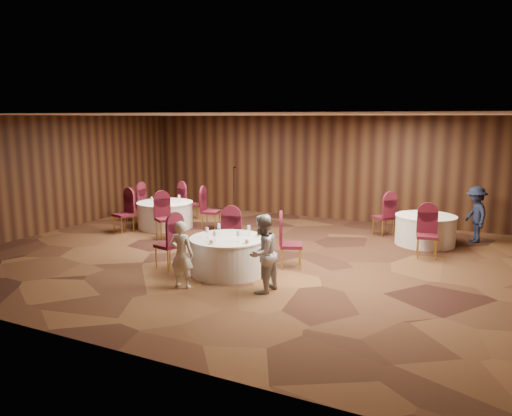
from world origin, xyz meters
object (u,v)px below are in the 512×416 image
at_px(table_main, 228,255).
at_px(table_left, 165,214).
at_px(table_right, 425,230).
at_px(woman_b, 262,254).
at_px(mic_stand, 234,202).
at_px(woman_a, 182,254).
at_px(man_c, 476,214).

bearing_deg(table_main, table_left, 141.88).
bearing_deg(table_left, table_main, -38.12).
distance_m(table_right, woman_b, 5.40).
xyz_separation_m(table_main, mic_stand, (-2.79, 5.32, 0.09)).
height_order(table_right, woman_a, woman_a).
bearing_deg(table_left, man_c, 14.36).
bearing_deg(table_left, table_right, 10.31).
relative_size(table_main, table_left, 0.98).
height_order(table_right, man_c, man_c).
bearing_deg(mic_stand, table_right, -10.19).
height_order(table_main, woman_b, woman_b).
relative_size(table_left, man_c, 1.11).
xyz_separation_m(table_right, mic_stand, (-6.07, 1.09, 0.09)).
height_order(table_left, woman_a, woman_a).
bearing_deg(mic_stand, woman_b, -57.04).
relative_size(table_left, table_right, 1.08).
xyz_separation_m(table_main, woman_a, (-0.34, -1.15, 0.26)).
distance_m(table_main, table_left, 4.78).
relative_size(table_main, woman_a, 1.23).
xyz_separation_m(table_left, woman_a, (3.42, -4.10, 0.26)).
relative_size(table_main, table_right, 1.05).
distance_m(table_left, mic_stand, 2.56).
relative_size(table_main, man_c, 1.09).
xyz_separation_m(table_main, table_left, (-3.76, 2.95, 0.00)).
distance_m(woman_b, man_c, 6.59).
relative_size(table_main, woman_b, 1.09).
bearing_deg(mic_stand, table_left, -112.16).
bearing_deg(woman_b, man_c, 157.86).
bearing_deg(table_right, mic_stand, 169.81).
xyz_separation_m(table_left, table_right, (7.03, 1.28, 0.00)).
bearing_deg(mic_stand, woman_a, -69.20).
xyz_separation_m(table_left, mic_stand, (0.97, 2.37, 0.09)).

